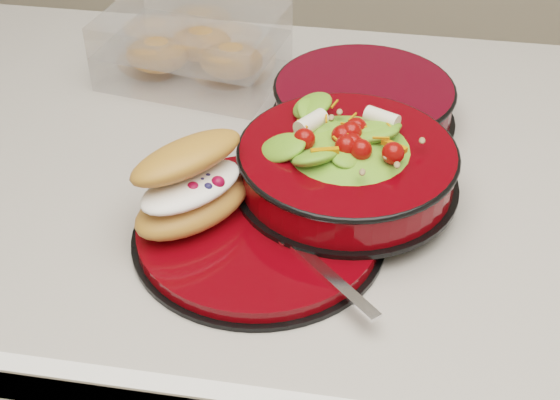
% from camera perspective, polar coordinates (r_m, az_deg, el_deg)
% --- Properties ---
extents(island_counter, '(1.24, 0.74, 0.90)m').
position_cam_1_polar(island_counter, '(1.28, -2.96, -13.18)').
color(island_counter, silver).
rests_on(island_counter, ground).
extents(dinner_plate, '(0.27, 0.27, 0.02)m').
position_cam_1_polar(dinner_plate, '(0.84, -1.52, -2.32)').
color(dinner_plate, black).
rests_on(dinner_plate, island_counter).
extents(salad_bowl, '(0.26, 0.26, 0.10)m').
position_cam_1_polar(salad_bowl, '(0.87, 4.95, 3.14)').
color(salad_bowl, black).
rests_on(salad_bowl, dinner_plate).
extents(croissant, '(0.15, 0.17, 0.08)m').
position_cam_1_polar(croissant, '(0.83, -6.40, 1.09)').
color(croissant, '#BD733A').
rests_on(croissant, dinner_plate).
extents(fork, '(0.14, 0.14, 0.00)m').
position_cam_1_polar(fork, '(0.79, 2.52, -4.55)').
color(fork, silver).
rests_on(fork, dinner_plate).
extents(pastry_box, '(0.26, 0.21, 0.09)m').
position_cam_1_polar(pastry_box, '(1.13, -6.32, 11.04)').
color(pastry_box, white).
rests_on(pastry_box, island_counter).
extents(extra_bowl, '(0.24, 0.24, 0.05)m').
position_cam_1_polar(extra_bowl, '(1.03, 6.13, 7.17)').
color(extra_bowl, black).
rests_on(extra_bowl, island_counter).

